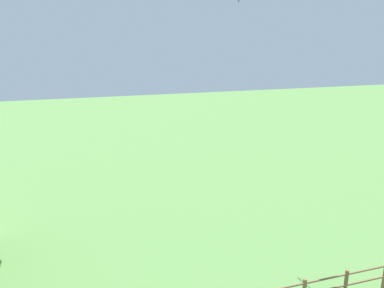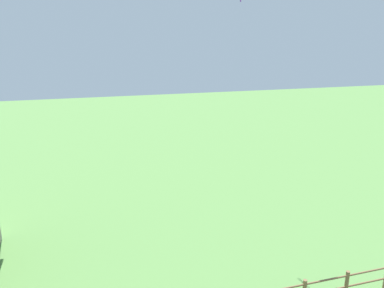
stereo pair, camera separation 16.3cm
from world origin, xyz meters
The scene contains 0 objects.
Camera 1 is at (-3.59, -2.02, 9.36)m, focal length 35.00 mm.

